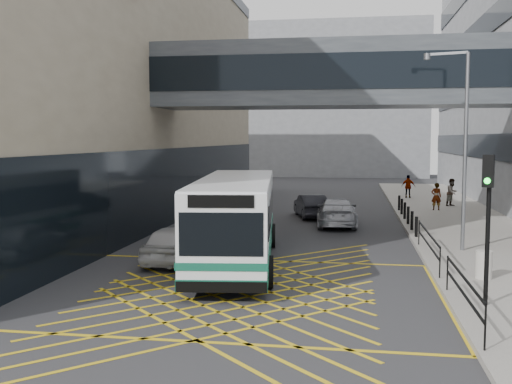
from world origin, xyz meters
The scene contains 17 objects.
ground centered at (0.00, 0.00, 0.00)m, with size 120.00×120.00×0.00m, color #333335.
building_far centered at (-2.00, 60.00, 9.00)m, with size 28.00×16.00×18.00m, color gray.
skybridge centered at (3.00, 12.00, 7.50)m, with size 20.00×4.10×3.00m.
pavement centered at (9.00, 15.00, 0.08)m, with size 6.00×54.00×0.16m, color gray.
box_junction centered at (0.00, 0.00, 0.00)m, with size 12.00×9.00×0.01m.
bus centered at (-0.73, 4.03, 1.66)m, with size 3.84×11.26×3.09m.
car_white centered at (-2.97, 3.76, 0.70)m, with size 1.80×4.40×1.40m, color silver.
car_dark centered at (1.09, 16.98, 0.66)m, with size 1.65×4.22×1.32m, color #222228.
car_silver centered at (2.64, 13.83, 0.76)m, with size 2.08×4.92×1.53m, color #9C9EA5.
traffic_light centered at (6.87, -1.03, 2.73)m, with size 0.32×0.47×3.95m.
street_lamp centered at (7.53, 7.07, 4.53)m, with size 1.72×0.71×7.67m.
litter_bin centered at (7.49, 2.16, 0.60)m, with size 0.50×0.50×0.87m, color #ADA89E.
kerb_railings centered at (6.15, 1.78, 0.88)m, with size 0.05×12.54×1.00m.
bollards centered at (6.25, 15.00, 0.61)m, with size 0.14×10.14×0.90m.
pedestrian_a centered at (8.47, 20.33, 0.99)m, with size 0.66×0.47×1.66m, color gray.
pedestrian_b centered at (9.78, 22.84, 1.04)m, with size 0.86×0.50×1.76m, color gray.
pedestrian_c centered at (7.47, 27.74, 1.00)m, with size 0.99×0.48×1.68m, color gray.
Camera 1 is at (3.40, -17.09, 4.52)m, focal length 42.00 mm.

